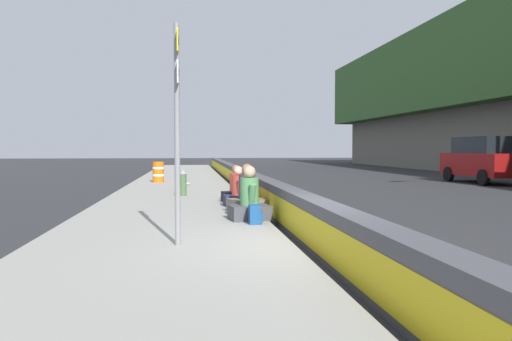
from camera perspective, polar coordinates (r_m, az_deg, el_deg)
The scene contains 12 objects.
ground_plane at distance 8.56m, azimuth 7.40°, elevation -9.14°, with size 160.00×160.00×0.00m, color #2B2B2D.
sidewalk_strip at distance 8.29m, azimuth -10.84°, elevation -9.05°, with size 80.00×4.40×0.14m, color gray.
jersey_barrier at distance 8.48m, azimuth 7.39°, elevation -6.33°, with size 76.00×0.45×0.85m.
route_sign_post at distance 8.36m, azimuth -8.82°, elevation 5.82°, with size 0.44×0.09×3.60m.
fire_hydrant at distance 17.08m, azimuth -8.19°, elevation -1.32°, with size 0.26×0.46×0.88m.
seated_person_foreground at distance 11.28m, azimuth -0.74°, elevation -3.64°, with size 0.83×0.94×1.20m.
seated_person_middle at distance 12.67m, azimuth -1.02°, elevation -2.96°, with size 0.92×1.01×1.20m.
seated_person_rear at distance 14.02m, azimuth -1.99°, elevation -2.57°, with size 0.70×0.81×1.09m.
seated_person_far at distance 15.09m, azimuth -2.25°, elevation -2.21°, with size 0.77×0.87×1.09m.
backpack at distance 10.67m, azimuth -0.12°, elevation -4.97°, with size 0.32×0.28×0.40m.
construction_barrel at distance 23.98m, azimuth -10.90°, elevation -0.16°, with size 0.54×0.54×0.95m.
parked_car_fourth at distance 27.26m, azimuth 24.11°, elevation 1.17°, with size 4.83×2.13×2.28m.
Camera 1 is at (-8.10, 2.15, 1.73)m, focal length 35.68 mm.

